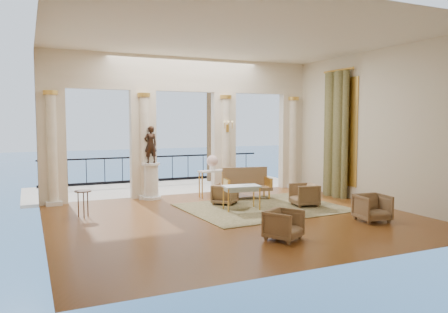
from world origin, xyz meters
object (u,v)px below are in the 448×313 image
armchair_a (284,223)px  settee (247,183)px  armchair_c (304,194)px  pedestal (151,182)px  armchair_b (372,206)px  game_table (241,188)px  side_table (83,194)px  statue (151,145)px  armchair_d (225,193)px  console_table (212,175)px

armchair_a → settee: settee is taller
armchair_c → pedestal: 4.74m
armchair_b → armchair_c: 2.32m
armchair_b → pedestal: (-4.12, 5.22, 0.18)m
settee → pedestal: pedestal is taller
game_table → side_table: bearing=174.9°
armchair_c → side_table: armchair_c is taller
armchair_c → statue: 4.93m
pedestal → armchair_d: bearing=-45.4°
game_table → side_table: side_table is taller
statue → settee: bearing=147.8°
statue → pedestal: bearing=107.0°
armchair_d → game_table: size_ratio=0.63×
armchair_d → game_table: 0.98m
armchair_a → pedestal: bearing=71.3°
settee → statue: (-2.77, 1.16, 1.23)m
armchair_c → statue: bearing=-118.7°
armchair_b → game_table: (-2.30, 2.52, 0.24)m
armchair_a → pedestal: pedestal is taller
armchair_a → settee: 4.83m
armchair_d → pedestal: pedestal is taller
armchair_d → console_table: bearing=-50.2°
armchair_c → statue: statue is taller
armchair_b → armchair_d: (-2.38, 3.46, -0.03)m
armchair_b → side_table: bearing=159.9°
armchair_a → pedestal: 5.89m
armchair_a → console_table: console_table is taller
armchair_c → game_table: bearing=-87.5°
pedestal → console_table: size_ratio=1.18×
armchair_c → armchair_d: size_ratio=1.08×
pedestal → game_table: bearing=-56.1°
armchair_a → console_table: 5.35m
armchair_b → pedestal: bearing=136.2°
armchair_a → armchair_d: size_ratio=1.03×
side_table → settee: bearing=7.7°
console_table → game_table: bearing=-103.6°
console_table → armchair_d: bearing=-108.2°
settee → game_table: (-0.95, -1.54, 0.13)m
armchair_d → settee: size_ratio=0.43×
console_table → side_table: console_table is taller
armchair_d → settee: 1.20m
pedestal → side_table: pedestal is taller
pedestal → settee: bearing=-22.7°
statue → armchair_a: bearing=92.9°
armchair_b → statue: statue is taller
console_table → armchair_b: bearing=-76.6°
pedestal → statue: size_ratio=0.98×
armchair_d → side_table: (-3.99, -0.07, 0.25)m
armchair_a → settee: size_ratio=0.44×
game_table → statue: statue is taller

